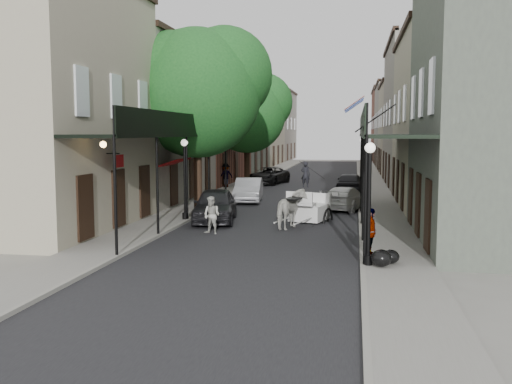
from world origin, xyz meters
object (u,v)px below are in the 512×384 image
at_px(tree_far, 252,111).
at_px(lamppost_left, 185,178).
at_px(tree_near, 205,88).
at_px(pedestrian_sidewalk_right, 370,232).
at_px(car_left_far, 269,176).
at_px(car_right_near, 345,198).
at_px(pedestrian_sidewalk_left, 226,175).
at_px(carriage, 312,197).
at_px(lamppost_right_near, 369,202).
at_px(pedestrian_walking, 212,215).
at_px(car_right_far, 350,183).
at_px(car_left_mid, 249,190).
at_px(car_left_near, 215,205).
at_px(lamppost_right_far, 362,165).
at_px(horse, 292,209).

relative_size(tree_far, lamppost_left, 2.32).
relative_size(tree_near, pedestrian_sidewalk_right, 6.14).
relative_size(car_left_far, car_right_near, 1.14).
bearing_deg(lamppost_left, pedestrian_sidewalk_left, 96.11).
bearing_deg(carriage, lamppost_right_near, -60.50).
relative_size(lamppost_left, car_left_far, 0.76).
xyz_separation_m(pedestrian_walking, car_right_near, (5.22, 8.43, -0.15)).
bearing_deg(car_right_near, car_right_far, -76.97).
height_order(pedestrian_sidewalk_right, car_left_mid, pedestrian_sidewalk_right).
xyz_separation_m(tree_near, car_left_mid, (1.60, 3.82, -5.77)).
relative_size(pedestrian_sidewalk_right, car_left_mid, 0.36).
height_order(pedestrian_sidewalk_right, car_right_far, pedestrian_sidewalk_right).
xyz_separation_m(pedestrian_sidewalk_right, car_right_near, (-1.04, 12.15, -0.28)).
relative_size(carriage, car_left_mid, 0.65).
relative_size(lamppost_right_near, car_left_far, 0.76).
height_order(tree_far, car_left_near, tree_far).
distance_m(car_left_mid, car_right_near, 6.31).
xyz_separation_m(carriage, car_left_near, (-4.41, -1.25, -0.32)).
distance_m(pedestrian_walking, car_left_near, 3.24).
height_order(tree_far, lamppost_right_far, tree_far).
xyz_separation_m(pedestrian_sidewalk_right, car_left_far, (-7.44, 26.92, -0.22)).
relative_size(carriage, car_left_far, 0.58).
bearing_deg(tree_near, pedestrian_sidewalk_left, 97.80).
distance_m(pedestrian_sidewalk_right, car_left_far, 27.93).
relative_size(horse, car_left_far, 0.41).
height_order(tree_near, lamppost_right_far, tree_near).
bearing_deg(pedestrian_sidewalk_right, car_left_near, 64.18).
bearing_deg(tree_near, lamppost_right_far, 43.31).
bearing_deg(pedestrian_walking, car_left_far, 114.11).
distance_m(lamppost_left, car_left_near, 1.89).
height_order(car_left_mid, car_right_near, car_left_mid).
xyz_separation_m(lamppost_right_near, lamppost_left, (-8.20, 8.00, 0.00)).
bearing_deg(car_right_near, carriage, 84.19).
relative_size(tree_far, car_right_near, 2.00).
height_order(lamppost_right_near, horse, lamppost_right_near).
distance_m(tree_far, car_right_near, 15.64).
distance_m(pedestrian_sidewalk_right, car_left_near, 9.76).
bearing_deg(car_left_far, tree_far, -104.01).
bearing_deg(lamppost_left, tree_near, 91.34).
height_order(horse, car_left_far, horse).
xyz_separation_m(tree_near, horse, (5.20, -5.31, -5.64)).
bearing_deg(lamppost_right_far, tree_far, 143.49).
distance_m(carriage, pedestrian_sidewalk_left, 16.28).
xyz_separation_m(car_left_far, car_right_far, (6.58, -6.46, 0.06)).
bearing_deg(pedestrian_sidewalk_right, lamppost_right_far, 19.38).
bearing_deg(car_right_far, car_left_far, -41.10).
distance_m(tree_near, carriage, 8.45).
xyz_separation_m(lamppost_left, car_left_mid, (1.50, 8.00, -1.33)).
xyz_separation_m(car_left_mid, car_left_far, (-0.64, 12.20, -0.03)).
xyz_separation_m(tree_far, lamppost_right_far, (8.35, -6.18, -3.79)).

